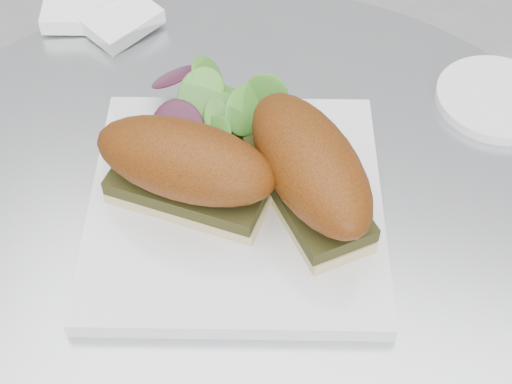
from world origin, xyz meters
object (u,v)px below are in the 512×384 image
Objects in this scene: sandwich_left at (186,168)px; saucer at (497,99)px; plate at (236,205)px; sandwich_right at (309,170)px.

sandwich_left reaches higher than saucer.
saucer is (0.21, 0.20, -0.00)m from plate.
sandwich_right is at bearing -128.76° from saucer.
saucer is (0.15, 0.19, -0.05)m from sandwich_right.
plate is at bearing 22.78° from sandwich_left.
plate is 1.58× the size of sandwich_left.
saucer is (0.25, 0.21, -0.05)m from sandwich_left.
sandwich_right reaches higher than saucer.
plate is 0.08m from sandwich_right.
plate is 2.09× the size of saucer.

